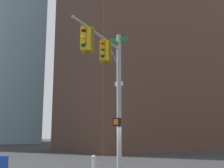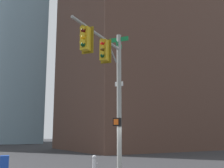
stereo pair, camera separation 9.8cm
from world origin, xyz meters
TOP-DOWN VIEW (x-y plane):
  - signal_pole_assembly at (-0.95, -1.10)m, footprint 4.17×3.21m
  - fire_hydrant at (0.49, 3.28)m, footprint 0.34×0.26m
  - newspaper_box at (-4.81, 3.14)m, footprint 0.53×0.63m
  - building_brick_midblock at (42.51, 31.35)m, footprint 17.41×14.78m

SIDE VIEW (x-z plane):
  - fire_hydrant at x=0.49m, z-range 0.04..0.91m
  - newspaper_box at x=-4.81m, z-range 0.00..1.05m
  - signal_pole_assembly at x=-0.95m, z-range 1.15..8.58m
  - building_brick_midblock at x=42.51m, z-range 0.00..43.50m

